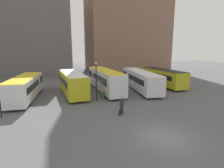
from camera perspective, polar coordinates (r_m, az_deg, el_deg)
ground_plane at (r=13.83m, az=16.63°, el=-16.32°), size 160.00×160.00×0.00m
building_block_left at (r=53.82m, az=-30.93°, el=13.77°), size 30.44×17.61×20.64m
building_block_right at (r=58.96m, az=4.90°, el=25.21°), size 24.25×14.23×41.67m
bus_0 at (r=25.28m, az=-26.53°, el=-0.86°), size 3.71×10.96×2.88m
bus_1 at (r=25.63m, az=-12.96°, el=0.49°), size 3.25×10.33×3.16m
bus_2 at (r=27.24m, az=-2.39°, el=1.56°), size 2.55×12.33×3.31m
bus_3 at (r=28.37m, az=9.18°, el=1.48°), size 4.31×12.56×3.00m
bus_4 at (r=32.58m, az=16.09°, el=2.32°), size 2.76×10.74×2.93m
traveler at (r=17.50m, az=3.20°, el=-6.38°), size 0.53×0.53×1.73m
suitcase at (r=17.28m, az=2.62°, el=-9.28°), size 0.26×0.42×0.74m
lamp_post_1 at (r=21.53m, az=-5.18°, el=1.98°), size 0.28×0.28×4.84m
trash_bin at (r=22.96m, az=-3.08°, el=-3.74°), size 0.52×0.52×0.85m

